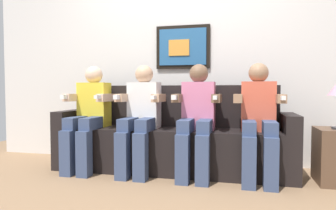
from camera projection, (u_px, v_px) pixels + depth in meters
The scene contains 7 objects.
ground_plane at pixel (164, 179), 2.93m from camera, with size 6.32×6.32×0.00m, color #8C6B4C.
back_wall_assembly at pixel (180, 52), 3.61m from camera, with size 4.86×0.10×2.60m.
couch at pixel (172, 141), 3.23m from camera, with size 2.46×0.58×0.90m.
person_leftmost at pixel (89, 113), 3.26m from camera, with size 0.46×0.56×1.11m.
person_left_center at pixel (141, 114), 3.12m from camera, with size 0.46×0.56×1.11m.
person_right_center at pixel (197, 115), 2.99m from camera, with size 0.46×0.56×1.11m.
person_rightmost at pixel (259, 116), 2.85m from camera, with size 0.46×0.56×1.11m.
Camera 1 is at (0.71, -2.80, 0.84)m, focal length 32.71 mm.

